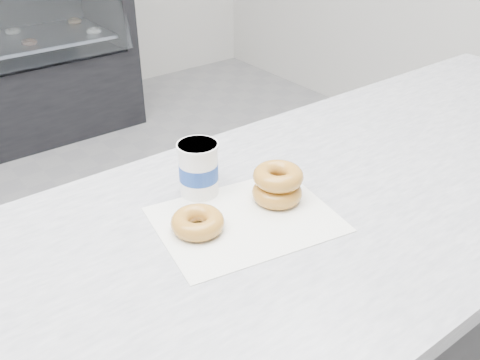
% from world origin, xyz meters
% --- Properties ---
extents(wax_paper, '(0.38, 0.32, 0.00)m').
position_xyz_m(wax_paper, '(0.23, -0.57, 0.90)').
color(wax_paper, silver).
rests_on(wax_paper, counter).
extents(donut_single, '(0.12, 0.12, 0.04)m').
position_xyz_m(donut_single, '(0.14, -0.54, 0.92)').
color(donut_single, gold).
rests_on(donut_single, wax_paper).
extents(donut_stack, '(0.14, 0.14, 0.07)m').
position_xyz_m(donut_stack, '(0.33, -0.55, 0.94)').
color(donut_stack, gold).
rests_on(donut_stack, wax_paper).
extents(coffee_cup, '(0.09, 0.09, 0.12)m').
position_xyz_m(coffee_cup, '(0.22, -0.43, 0.96)').
color(coffee_cup, white).
rests_on(coffee_cup, counter).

